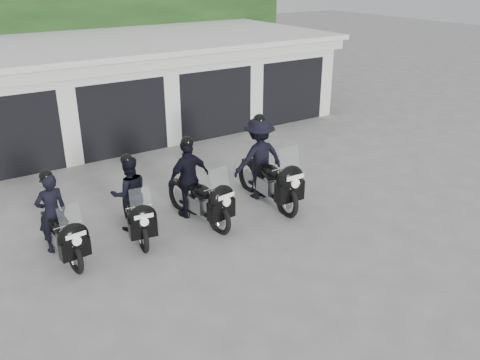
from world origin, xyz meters
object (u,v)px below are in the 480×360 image
police_bike_c (194,184)px  police_bike_d (263,164)px  police_bike_a (58,224)px  police_bike_b (132,200)px

police_bike_c → police_bike_d: size_ratio=0.90×
police_bike_a → police_bike_c: police_bike_c is taller
police_bike_a → police_bike_d: police_bike_d is taller
police_bike_b → police_bike_d: bearing=6.2°
police_bike_a → police_bike_b: police_bike_a is taller
police_bike_b → police_bike_c: police_bike_c is taller
police_bike_c → police_bike_d: bearing=-9.0°
police_bike_a → police_bike_b: size_ratio=1.01×
police_bike_a → police_bike_d: 4.76m
police_bike_b → police_bike_c: 1.39m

